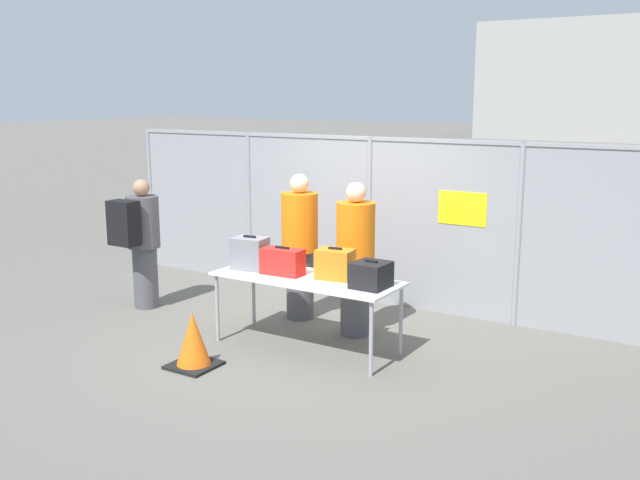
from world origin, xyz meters
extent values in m
plane|color=#605E56|center=(0.00, 0.00, 0.00)|extent=(120.00, 120.00, 0.00)
cylinder|color=gray|center=(-3.87, 1.74, 1.07)|extent=(0.07, 0.07, 2.14)
cylinder|color=gray|center=(-1.93, 1.74, 1.07)|extent=(0.07, 0.07, 2.14)
cylinder|color=gray|center=(0.00, 1.74, 1.07)|extent=(0.07, 0.07, 2.14)
cylinder|color=gray|center=(1.93, 1.74, 1.07)|extent=(0.07, 0.07, 2.14)
cube|color=gray|center=(0.00, 1.74, 1.07)|extent=(7.73, 0.01, 2.14)
cube|color=gray|center=(0.00, 1.74, 2.11)|extent=(7.73, 0.04, 0.04)
cube|color=yellow|center=(1.25, 1.73, 1.33)|extent=(0.60, 0.01, 0.40)
cube|color=silver|center=(0.29, -0.20, 0.76)|extent=(2.01, 0.77, 0.02)
cylinder|color=#99999E|center=(-0.65, -0.52, 0.38)|extent=(0.04, 0.04, 0.75)
cylinder|color=#99999E|center=(1.24, -0.52, 0.38)|extent=(0.04, 0.04, 0.75)
cylinder|color=#99999E|center=(-0.65, 0.13, 0.38)|extent=(0.04, 0.04, 0.75)
cylinder|color=#99999E|center=(1.24, 0.13, 0.38)|extent=(0.04, 0.04, 0.75)
cube|color=slate|center=(-0.43, -0.22, 0.95)|extent=(0.40, 0.32, 0.35)
cube|color=black|center=(-0.43, -0.22, 1.14)|extent=(0.15, 0.04, 0.02)
cube|color=red|center=(0.01, -0.23, 0.92)|extent=(0.46, 0.24, 0.28)
cube|color=black|center=(0.01, -0.23, 1.07)|extent=(0.16, 0.03, 0.02)
cube|color=orange|center=(0.58, -0.08, 0.93)|extent=(0.40, 0.32, 0.31)
cube|color=black|center=(0.58, -0.08, 1.10)|extent=(0.15, 0.05, 0.02)
cube|color=black|center=(1.05, -0.20, 0.90)|extent=(0.34, 0.36, 0.26)
cube|color=black|center=(1.05, -0.20, 1.05)|extent=(0.13, 0.03, 0.02)
cylinder|color=#4C4C51|center=(-2.26, -0.01, 0.39)|extent=(0.31, 0.31, 0.78)
cylinder|color=#4C4C51|center=(-2.26, -0.01, 1.10)|extent=(0.40, 0.40, 0.65)
sphere|color=#A57A5B|center=(-2.26, -0.01, 1.53)|extent=(0.21, 0.21, 0.21)
cube|color=black|center=(-2.26, -0.32, 1.13)|extent=(0.36, 0.22, 0.54)
cylinder|color=#4C4C51|center=(0.51, 0.46, 0.41)|extent=(0.32, 0.32, 0.82)
cylinder|color=orange|center=(0.51, 0.46, 1.16)|extent=(0.43, 0.43, 0.68)
sphere|color=beige|center=(0.51, 0.46, 1.61)|extent=(0.22, 0.22, 0.22)
cylinder|color=#4C4C51|center=(-0.35, 0.65, 0.41)|extent=(0.33, 0.33, 0.83)
cylinder|color=orange|center=(-0.35, 0.65, 1.18)|extent=(0.43, 0.43, 0.69)
sphere|color=beige|center=(-0.35, 0.65, 1.63)|extent=(0.22, 0.22, 0.22)
cube|color=#4C6B47|center=(2.28, 3.63, 0.42)|extent=(3.36, 1.43, 0.48)
sphere|color=black|center=(1.69, 2.85, 0.33)|extent=(0.66, 0.66, 0.66)
sphere|color=black|center=(1.69, 4.41, 0.33)|extent=(0.66, 0.66, 0.66)
cylinder|color=#59595B|center=(0.01, 3.63, 0.23)|extent=(1.18, 0.06, 0.06)
cube|color=#999993|center=(-4.99, 41.44, 3.50)|extent=(12.91, 9.14, 7.00)
cube|color=black|center=(-0.37, -1.24, 0.01)|extent=(0.45, 0.45, 0.03)
cone|color=orange|center=(-0.37, -1.24, 0.28)|extent=(0.36, 0.36, 0.56)
camera|label=1|loc=(4.23, -6.25, 2.65)|focal=40.00mm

